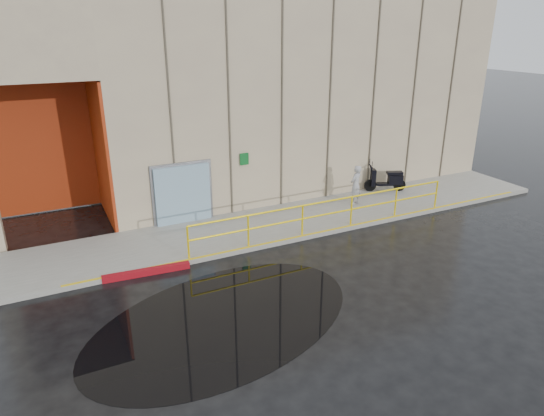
{
  "coord_description": "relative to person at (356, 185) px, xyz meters",
  "views": [
    {
      "loc": [
        -3.97,
        -9.31,
        6.58
      ],
      "look_at": [
        2.13,
        3.0,
        1.32
      ],
      "focal_mm": 32.0,
      "sensor_mm": 36.0,
      "label": 1
    }
  ],
  "objects": [
    {
      "name": "sidewalk",
      "position": [
        -2.49,
        -0.23,
        -0.83
      ],
      "size": [
        20.0,
        3.0,
        0.15
      ],
      "primitive_type": "cube",
      "color": "gray",
      "rests_on": "ground"
    },
    {
      "name": "red_curb",
      "position": [
        -8.27,
        -1.76,
        -0.82
      ],
      "size": [
        2.41,
        0.37,
        0.18
      ],
      "primitive_type": "cube",
      "rotation": [
        0.0,
        0.0,
        -0.08
      ],
      "color": "maroon",
      "rests_on": "ground"
    },
    {
      "name": "puddle",
      "position": [
        -7.13,
        -4.77,
        -0.9
      ],
      "size": [
        7.91,
        6.06,
        0.01
      ],
      "primitive_type": "cube",
      "rotation": [
        0.0,
        0.0,
        0.28
      ],
      "color": "black",
      "rests_on": "ground"
    },
    {
      "name": "ground",
      "position": [
        -6.49,
        -4.73,
        -0.91
      ],
      "size": [
        120.0,
        120.0,
        0.0
      ],
      "primitive_type": "plane",
      "color": "black",
      "rests_on": "ground"
    },
    {
      "name": "guardrail",
      "position": [
        -2.24,
        -1.58,
        -0.23
      ],
      "size": [
        9.56,
        0.06,
        1.03
      ],
      "color": "yellow",
      "rests_on": "sidewalk"
    },
    {
      "name": "scooter",
      "position": [
        2.03,
        0.73,
        -0.0
      ],
      "size": [
        1.73,
        1.16,
        1.31
      ],
      "rotation": [
        0.0,
        0.0,
        -0.41
      ],
      "color": "black",
      "rests_on": "sidewalk"
    },
    {
      "name": "building",
      "position": [
        -1.39,
        6.25,
        3.3
      ],
      "size": [
        20.0,
        10.17,
        8.0
      ],
      "color": "tan",
      "rests_on": "ground"
    },
    {
      "name": "person",
      "position": [
        0.0,
        0.0,
        0.0
      ],
      "size": [
        0.65,
        0.56,
        1.51
      ],
      "primitive_type": "imported",
      "rotation": [
        0.0,
        0.0,
        3.57
      ],
      "color": "#9D9CA0",
      "rests_on": "sidewalk"
    }
  ]
}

